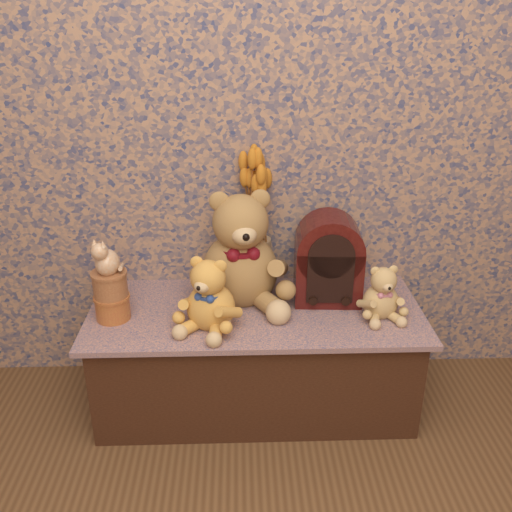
{
  "coord_description": "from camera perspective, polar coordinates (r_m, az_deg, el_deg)",
  "views": [
    {
      "loc": [
        -0.06,
        -0.57,
        1.45
      ],
      "look_at": [
        0.0,
        1.19,
        0.66
      ],
      "focal_mm": 39.15,
      "sensor_mm": 36.0,
      "label": 1
    }
  ],
  "objects": [
    {
      "name": "dried_stalks",
      "position": [
        2.11,
        -0.03,
        6.72
      ],
      "size": [
        0.26,
        0.26,
        0.4
      ],
      "primitive_type": null,
      "rotation": [
        0.0,
        0.0,
        0.29
      ],
      "color": "orange",
      "rests_on": "ceramic_vase"
    },
    {
      "name": "ceramic_vase",
      "position": [
        2.21,
        -0.02,
        -0.65
      ],
      "size": [
        0.14,
        0.14,
        0.2
      ],
      "primitive_type": "cylinder",
      "rotation": [
        0.0,
        0.0,
        -0.24
      ],
      "color": "tan",
      "rests_on": "display_shelf"
    },
    {
      "name": "teddy_small",
      "position": [
        2.04,
        12.73,
        -3.3
      ],
      "size": [
        0.19,
        0.22,
        0.21
      ],
      "primitive_type": null,
      "rotation": [
        0.0,
        0.0,
        0.13
      ],
      "color": "tan",
      "rests_on": "display_shelf"
    },
    {
      "name": "teddy_large",
      "position": [
        2.05,
        -1.66,
        1.4
      ],
      "size": [
        0.43,
        0.49,
        0.47
      ],
      "primitive_type": null,
      "rotation": [
        0.0,
        0.0,
        0.15
      ],
      "color": "#A17C3E",
      "rests_on": "display_shelf"
    },
    {
      "name": "cat_figurine",
      "position": [
        1.98,
        -15.04,
        0.13
      ],
      "size": [
        0.14,
        0.14,
        0.14
      ],
      "primitive_type": null,
      "rotation": [
        0.0,
        0.0,
        -0.43
      ],
      "color": "silver",
      "rests_on": "biscuit_tin_upper"
    },
    {
      "name": "cathedral_radio",
      "position": [
        2.1,
        7.42,
        -0.21
      ],
      "size": [
        0.26,
        0.19,
        0.34
      ],
      "primitive_type": null,
      "rotation": [
        0.0,
        0.0,
        -0.06
      ],
      "color": "#3D0C0B",
      "rests_on": "display_shelf"
    },
    {
      "name": "display_shelf",
      "position": [
        2.19,
        -0.04,
        -10.24
      ],
      "size": [
        1.23,
        0.54,
        0.42
      ],
      "primitive_type": "cube",
      "color": "#384274",
      "rests_on": "ground"
    },
    {
      "name": "teddy_medium",
      "position": [
        1.92,
        -4.69,
        -3.45
      ],
      "size": [
        0.31,
        0.33,
        0.28
      ],
      "primitive_type": null,
      "rotation": [
        0.0,
        0.0,
        -0.4
      ],
      "color": "gold",
      "rests_on": "display_shelf"
    },
    {
      "name": "biscuit_tin_upper",
      "position": [
        2.03,
        -14.69,
        -2.85
      ],
      "size": [
        0.13,
        0.13,
        0.09
      ],
      "primitive_type": "cylinder",
      "rotation": [
        0.0,
        0.0,
        -0.06
      ],
      "color": "tan",
      "rests_on": "biscuit_tin_lower"
    },
    {
      "name": "biscuit_tin_lower",
      "position": [
        2.07,
        -14.43,
        -5.09
      ],
      "size": [
        0.14,
        0.14,
        0.09
      ],
      "primitive_type": "cylinder",
      "rotation": [
        0.0,
        0.0,
        0.16
      ],
      "color": "gold",
      "rests_on": "display_shelf"
    }
  ]
}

